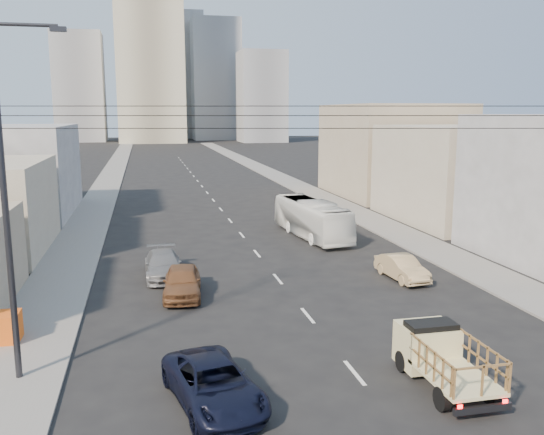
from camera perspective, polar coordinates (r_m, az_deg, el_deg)
name	(u,v)px	position (r m, az deg, el deg)	size (l,w,h in m)	color
ground	(377,400)	(19.69, 10.32, -17.34)	(420.00, 420.00, 0.00)	black
sidewalk_left	(111,176)	(86.60, -15.66, 3.96)	(3.50, 180.00, 0.12)	slate
sidewalk_right	(269,173)	(88.48, -0.25, 4.47)	(3.50, 180.00, 0.12)	slate
lane_dashes	(204,189)	(69.94, -6.71, 2.79)	(0.15, 104.00, 0.01)	silver
flatbed_pickup	(443,354)	(20.70, 16.54, -12.83)	(1.95, 4.41, 1.90)	beige
navy_pickup	(214,384)	(18.90, -5.79, -16.09)	(2.31, 5.00, 1.39)	black
city_bus	(312,218)	(42.66, 3.94, -0.08)	(2.35, 10.03, 2.79)	white
sedan_brown	(182,282)	(29.29, -8.89, -6.29)	(1.83, 4.54, 1.55)	brown
sedan_tan	(402,268)	(32.68, 12.75, -4.87)	(1.40, 4.02, 1.33)	tan
sedan_grey	(163,265)	(32.90, -10.73, -4.62)	(1.98, 4.87, 1.41)	slate
streetlamp_left	(8,195)	(20.64, -24.72, 2.00)	(2.36, 0.25, 12.00)	#2D2D33
overhead_wires	(367,117)	(18.85, 9.42, 9.83)	(23.01, 5.02, 0.72)	black
bldg_right_mid	(464,174)	(51.62, 18.47, 4.14)	(11.00, 14.00, 8.00)	#AC9F8A
bldg_right_far	(391,150)	(65.92, 11.74, 6.56)	(12.00, 16.00, 10.00)	tan
bldg_left_far	(0,171)	(56.62, -25.32, 4.18)	(12.00, 16.00, 8.00)	gray
high_rise_tower	(149,43)	(187.19, -12.06, 16.52)	(20.00, 20.00, 60.00)	gray
midrise_ne	(216,80)	(202.84, -5.61, 13.36)	(16.00, 16.00, 40.00)	gray
midrise_nw	(80,88)	(197.07, -18.50, 12.11)	(15.00, 15.00, 34.00)	gray
midrise_back	(177,77)	(216.77, -9.36, 13.61)	(18.00, 18.00, 44.00)	gray
midrise_east	(262,97)	(184.80, -1.02, 11.85)	(14.00, 14.00, 28.00)	gray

